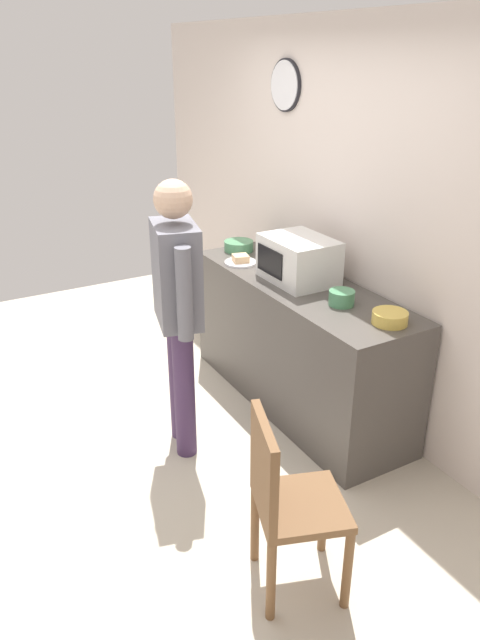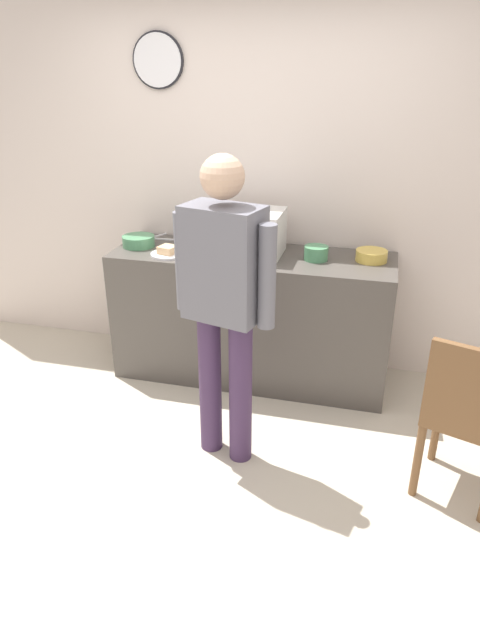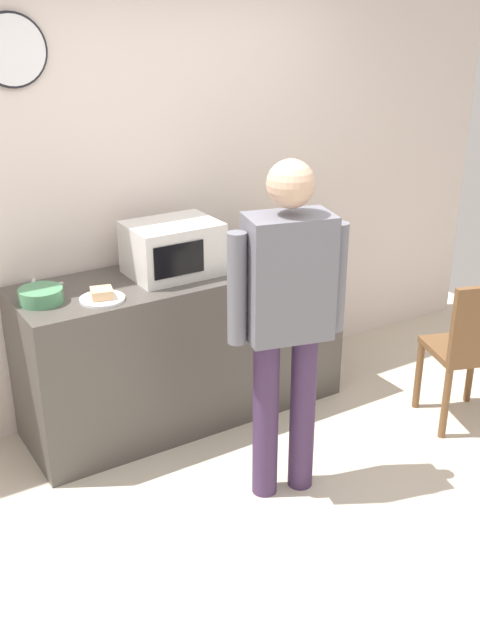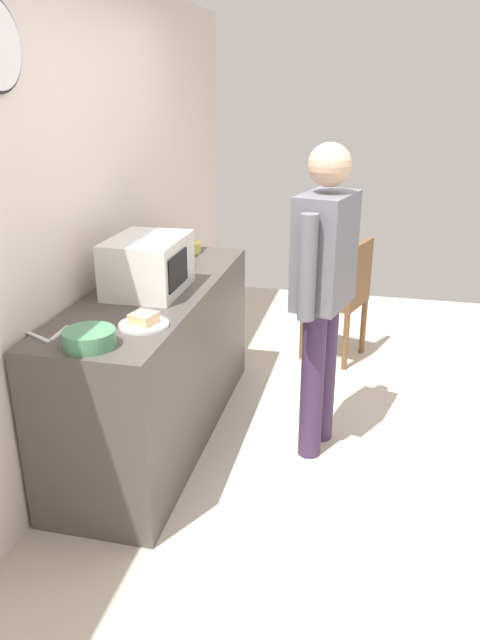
% 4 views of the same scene
% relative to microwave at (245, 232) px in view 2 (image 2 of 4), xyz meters
% --- Properties ---
extents(ground_plane, '(6.00, 6.00, 0.00)m').
position_rel_microwave_xyz_m(ground_plane, '(-0.02, -1.23, -1.08)').
color(ground_plane, beige).
extents(back_wall, '(5.40, 0.13, 2.60)m').
position_rel_microwave_xyz_m(back_wall, '(-0.02, 0.37, 0.22)').
color(back_wall, silver).
rests_on(back_wall, ground_plane).
extents(kitchen_counter, '(1.94, 0.62, 0.93)m').
position_rel_microwave_xyz_m(kitchen_counter, '(0.05, -0.01, -0.62)').
color(kitchen_counter, '#4C4742').
rests_on(kitchen_counter, ground_plane).
extents(microwave, '(0.50, 0.39, 0.30)m').
position_rel_microwave_xyz_m(microwave, '(0.00, 0.00, 0.00)').
color(microwave, silver).
rests_on(microwave, kitchen_counter).
extents(sandwich_plate, '(0.24, 0.24, 0.07)m').
position_rel_microwave_xyz_m(sandwich_plate, '(-0.50, -0.17, -0.13)').
color(sandwich_plate, white).
rests_on(sandwich_plate, kitchen_counter).
extents(salad_bowl, '(0.23, 0.23, 0.08)m').
position_rel_microwave_xyz_m(salad_bowl, '(-0.78, -0.02, -0.11)').
color(salad_bowl, '#4C8E60').
rests_on(salad_bowl, kitchen_counter).
extents(cereal_bowl, '(0.21, 0.21, 0.07)m').
position_rel_microwave_xyz_m(cereal_bowl, '(0.84, 0.06, -0.11)').
color(cereal_bowl, gold).
rests_on(cereal_bowl, kitchen_counter).
extents(mixing_bowl, '(0.16, 0.16, 0.09)m').
position_rel_microwave_xyz_m(mixing_bowl, '(0.49, -0.01, -0.10)').
color(mixing_bowl, '#4C8E60').
rests_on(mixing_bowl, kitchen_counter).
extents(fork_utensil, '(0.09, 0.16, 0.01)m').
position_rel_microwave_xyz_m(fork_utensil, '(-0.75, 0.24, -0.15)').
color(fork_utensil, silver).
rests_on(fork_utensil, kitchen_counter).
extents(spoon_utensil, '(0.17, 0.03, 0.01)m').
position_rel_microwave_xyz_m(spoon_utensil, '(-0.68, 0.18, -0.15)').
color(spoon_utensil, silver).
rests_on(spoon_utensil, kitchen_counter).
extents(person_standing, '(0.57, 0.33, 1.74)m').
position_rel_microwave_xyz_m(person_standing, '(0.12, -0.95, -0.06)').
color(person_standing, '#3F2A4C').
rests_on(person_standing, ground_plane).
extents(wooden_chair, '(0.51, 0.51, 0.94)m').
position_rel_microwave_xyz_m(wooden_chair, '(1.40, -1.01, -0.56)').
color(wooden_chair, brown).
rests_on(wooden_chair, ground_plane).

